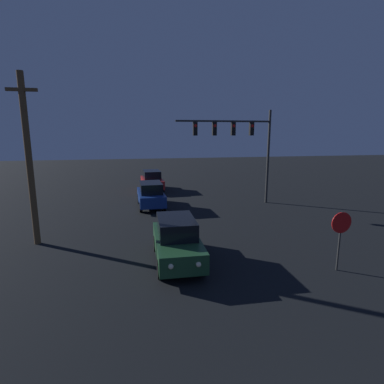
# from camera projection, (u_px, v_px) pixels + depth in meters

# --- Properties ---
(car_near) EXTENTS (1.78, 4.19, 1.75)m
(car_near) POSITION_uv_depth(u_px,v_px,m) (177.00, 240.00, 11.82)
(car_near) COLOR #1E4728
(car_near) RESTS_ON ground_plane
(car_mid) EXTENTS (1.82, 4.21, 1.75)m
(car_mid) POSITION_uv_depth(u_px,v_px,m) (151.00, 194.00, 20.54)
(car_mid) COLOR navy
(car_mid) RESTS_ON ground_plane
(car_far) EXTENTS (1.90, 4.24, 1.75)m
(car_far) POSITION_uv_depth(u_px,v_px,m) (152.00, 180.00, 26.65)
(car_far) COLOR #B21E1E
(car_far) RESTS_ON ground_plane
(traffic_signal_mast) EXTENTS (6.77, 0.30, 6.62)m
(traffic_signal_mast) POSITION_uv_depth(u_px,v_px,m) (240.00, 138.00, 20.77)
(traffic_signal_mast) COLOR #2D2D2D
(traffic_signal_mast) RESTS_ON ground_plane
(stop_sign) EXTENTS (0.79, 0.07, 2.25)m
(stop_sign) POSITION_uv_depth(u_px,v_px,m) (341.00, 230.00, 10.89)
(stop_sign) COLOR #2D2D2D
(stop_sign) RESTS_ON ground_plane
(utility_pole) EXTENTS (1.23, 0.28, 7.60)m
(utility_pole) POSITION_uv_depth(u_px,v_px,m) (29.00, 159.00, 13.13)
(utility_pole) COLOR brown
(utility_pole) RESTS_ON ground_plane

